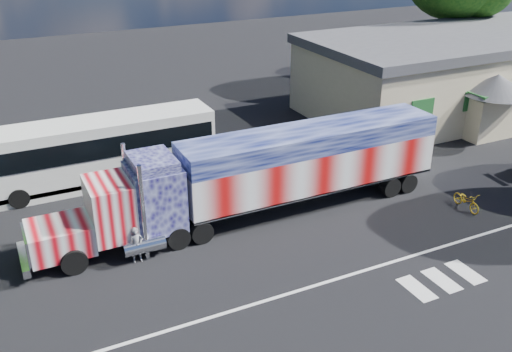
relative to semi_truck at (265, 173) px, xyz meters
name	(u,v)px	position (x,y,z in m)	size (l,w,h in m)	color
ground	(287,244)	(-0.33, -2.77, -2.10)	(100.00, 100.00, 0.00)	black
lane_markings	(376,281)	(1.38, -6.54, -2.09)	(30.00, 2.67, 0.01)	silver
semi_truck	(265,173)	(0.00, 0.00, 0.00)	(19.13, 3.02, 4.08)	black
coach_bus	(102,150)	(-5.77, 6.80, -0.38)	(11.38, 2.65, 3.31)	silver
hall_building	(464,71)	(19.60, 8.09, 0.52)	(22.40, 12.80, 5.20)	beige
woman	(136,245)	(-6.29, -1.27, -1.34)	(0.55, 0.36, 1.51)	slate
bicycle	(467,200)	(8.68, -3.67, -1.66)	(0.59, 1.68, 0.89)	gold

